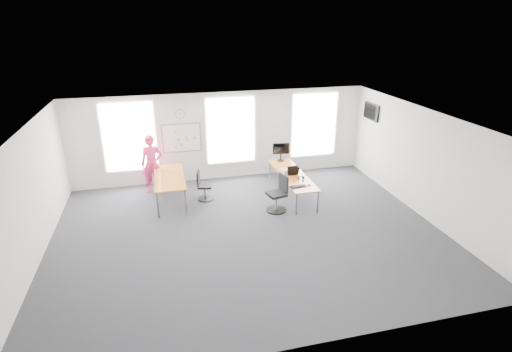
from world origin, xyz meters
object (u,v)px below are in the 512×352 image
object	(u,v)px
chair_right	(278,195)
monitor	(281,150)
keyboard	(299,186)
person	(152,164)
headphones	(301,178)
desk_right	(292,175)
chair_left	(203,187)
desk_left	(169,179)

from	to	relation	value
chair_right	monitor	xyz separation A→B (m)	(0.75, 2.19, 0.60)
chair_right	keyboard	distance (m)	0.64
person	keyboard	size ratio (longest dim) A/B	3.87
chair_right	headphones	distance (m)	1.01
desk_right	chair_left	xyz separation A→B (m)	(-2.77, 0.31, -0.25)
person	keyboard	bearing A→B (deg)	-22.33
keyboard	person	bearing A→B (deg)	137.72
person	headphones	world-z (taller)	person
desk_right	chair_right	world-z (taller)	chair_right
desk_left	keyboard	distance (m)	3.89
desk_left	chair_left	xyz separation A→B (m)	(0.99, -0.12, -0.33)
person	monitor	distance (m)	4.25
chair_left	person	xyz separation A→B (m)	(-1.48, 1.00, 0.53)
monitor	chair_right	bearing A→B (deg)	-101.23
monitor	desk_left	bearing A→B (deg)	-160.48
person	keyboard	xyz separation A→B (m)	(4.10, -2.32, -0.22)
keyboard	monitor	bearing A→B (deg)	73.28
desk_left	headphones	world-z (taller)	desk_left
desk_right	desk_left	size ratio (longest dim) A/B	1.30
headphones	chair_left	bearing A→B (deg)	170.37
chair_left	monitor	world-z (taller)	monitor
desk_right	desk_left	world-z (taller)	desk_left
person	desk_right	bearing A→B (deg)	-10.05
desk_right	chair_right	distance (m)	1.23
desk_left	person	world-z (taller)	person
chair_right	headphones	bearing A→B (deg)	106.75
chair_left	person	distance (m)	1.86
headphones	keyboard	bearing A→B (deg)	-110.09
desk_right	person	distance (m)	4.45
keyboard	chair_right	bearing A→B (deg)	163.32
desk_left	monitor	xyz separation A→B (m)	(3.77, 0.80, 0.34)
chair_left	headphones	bearing A→B (deg)	-93.25
person	monitor	bearing A→B (deg)	6.00
chair_left	keyboard	world-z (taller)	chair_left
person	headphones	distance (m)	4.71
desk_right	headphones	xyz separation A→B (m)	(0.11, -0.49, 0.09)
chair_left	monitor	distance (m)	3.00
desk_right	keyboard	size ratio (longest dim) A/B	5.97
desk_left	person	xyz separation A→B (m)	(-0.48, 0.88, 0.19)
person	headphones	bearing A→B (deg)	-15.32
person	chair_right	bearing A→B (deg)	-25.86
desk_left	person	bearing A→B (deg)	118.69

